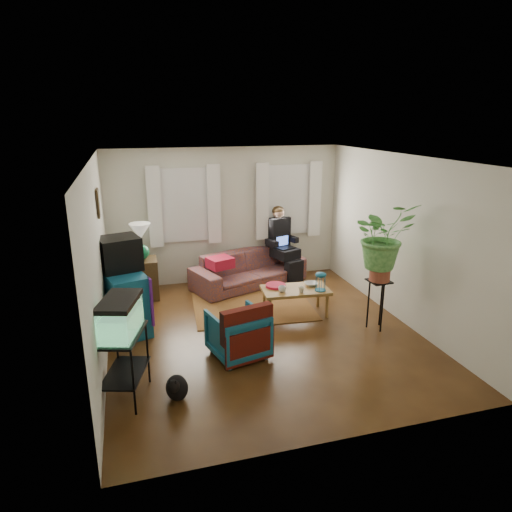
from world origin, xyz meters
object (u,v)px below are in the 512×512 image
object	(u,v)px
side_table	(144,279)
armchair	(238,331)
plant_stand	(377,304)
aquarium_stand	(125,366)
sofa	(249,264)
dresser	(124,301)
coffee_table	(295,301)

from	to	relation	value
side_table	armchair	size ratio (longest dim) A/B	1.01
armchair	plant_stand	bearing A→B (deg)	171.93
aquarium_stand	plant_stand	world-z (taller)	aquarium_stand
armchair	plant_stand	xyz separation A→B (m)	(2.25, 0.23, 0.03)
sofa	aquarium_stand	world-z (taller)	sofa
dresser	coffee_table	distance (m)	2.71
aquarium_stand	armchair	size ratio (longest dim) A/B	1.14
armchair	aquarium_stand	bearing A→B (deg)	8.21
side_table	dresser	size ratio (longest dim) A/B	0.69
plant_stand	dresser	bearing A→B (deg)	164.47
sofa	aquarium_stand	bearing A→B (deg)	-145.84
dresser	armchair	world-z (taller)	dresser
sofa	armchair	size ratio (longest dim) A/B	3.10
aquarium_stand	plant_stand	size ratio (longest dim) A/B	1.04
side_table	plant_stand	bearing A→B (deg)	-33.74
sofa	coffee_table	xyz separation A→B (m)	(0.38, -1.53, -0.21)
dresser	armchair	size ratio (longest dim) A/B	1.46
aquarium_stand	side_table	bearing A→B (deg)	100.21
side_table	coffee_table	size ratio (longest dim) A/B	0.67
aquarium_stand	armchair	xyz separation A→B (m)	(1.47, 0.60, -0.05)
coffee_table	plant_stand	bearing A→B (deg)	-33.94
sofa	side_table	xyz separation A→B (m)	(-1.98, -0.11, -0.07)
side_table	aquarium_stand	size ratio (longest dim) A/B	0.88
side_table	aquarium_stand	bearing A→B (deg)	-96.47
sofa	coffee_table	bearing A→B (deg)	-95.98
dresser	aquarium_stand	size ratio (longest dim) A/B	1.27
sofa	coffee_table	size ratio (longest dim) A/B	2.04
sofa	plant_stand	size ratio (longest dim) A/B	2.83
aquarium_stand	plant_stand	xyz separation A→B (m)	(3.72, 0.83, -0.02)
coffee_table	sofa	bearing A→B (deg)	109.09
sofa	side_table	world-z (taller)	sofa
coffee_table	plant_stand	xyz separation A→B (m)	(1.02, -0.83, 0.17)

